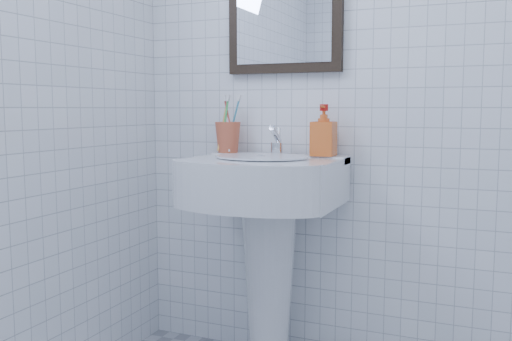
% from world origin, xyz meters
% --- Properties ---
extents(wall_back, '(2.20, 0.02, 2.50)m').
position_xyz_m(wall_back, '(0.00, 1.20, 1.25)').
color(wall_back, white).
rests_on(wall_back, ground).
extents(washbasin, '(0.59, 0.43, 0.91)m').
position_xyz_m(washbasin, '(-0.44, 0.99, 0.61)').
color(washbasin, white).
rests_on(washbasin, ground).
extents(faucet, '(0.05, 0.11, 0.12)m').
position_xyz_m(faucet, '(-0.44, 1.09, 0.95)').
color(faucet, silver).
rests_on(faucet, washbasin).
extents(toothbrush_cup, '(0.14, 0.14, 0.13)m').
position_xyz_m(toothbrush_cup, '(-0.67, 1.11, 0.97)').
color(toothbrush_cup, '#B85031').
rests_on(toothbrush_cup, washbasin).
extents(soap_dispenser, '(0.09, 0.10, 0.20)m').
position_xyz_m(soap_dispenser, '(-0.24, 1.11, 1.00)').
color(soap_dispenser, red).
rests_on(soap_dispenser, washbasin).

